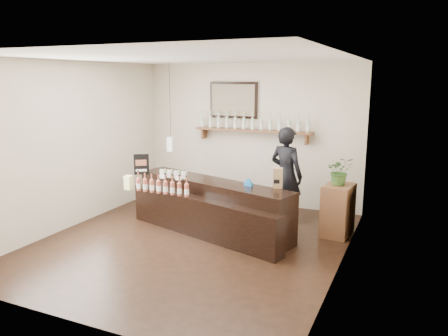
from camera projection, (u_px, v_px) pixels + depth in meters
ground at (192, 242)px, 6.80m from camera, size 5.00×5.00×0.00m
room_shell at (190, 134)px, 6.45m from camera, size 5.00×5.00×5.00m
back_wall_decor at (241, 117)px, 8.62m from camera, size 2.66×0.96×1.69m
counter at (209, 208)px, 7.24m from camera, size 3.04×1.62×0.99m
promo_sign at (141, 164)px, 7.66m from camera, size 0.23×0.16×0.37m
paper_bag at (278, 178)px, 6.73m from camera, size 0.17×0.15×0.32m
tape_dispenser at (249, 183)px, 6.88m from camera, size 0.15×0.09×0.12m
side_cabinet at (338, 210)px, 7.05m from camera, size 0.49×0.62×0.84m
potted_plant at (340, 171)px, 6.92m from camera, size 0.51×0.47×0.46m
shopkeeper at (286, 169)px, 7.57m from camera, size 0.80×0.64×1.92m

